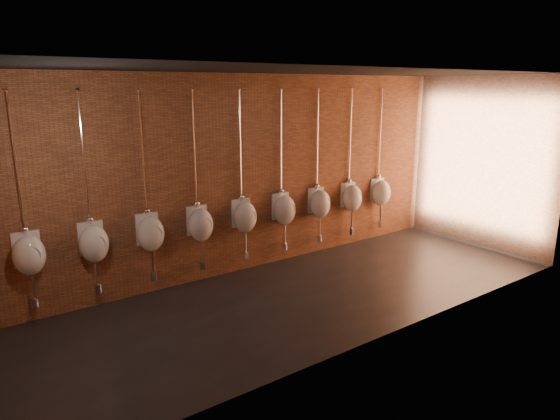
{
  "coord_description": "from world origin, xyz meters",
  "views": [
    {
      "loc": [
        -4.32,
        -5.28,
        3.0
      ],
      "look_at": [
        0.18,
        0.9,
        1.1
      ],
      "focal_mm": 32.0,
      "sensor_mm": 36.0,
      "label": 1
    }
  ],
  "objects": [
    {
      "name": "urinal_5",
      "position": [
        0.61,
        1.36,
        0.96
      ],
      "size": [
        0.42,
        0.37,
        2.72
      ],
      "color": "white",
      "rests_on": "ground"
    },
    {
      "name": "urinal_2",
      "position": [
        -1.79,
        1.36,
        0.96
      ],
      "size": [
        0.42,
        0.37,
        2.72
      ],
      "color": "white",
      "rests_on": "ground"
    },
    {
      "name": "urinal_0",
      "position": [
        -3.38,
        1.36,
        0.96
      ],
      "size": [
        0.42,
        0.37,
        2.72
      ],
      "color": "white",
      "rests_on": "ground"
    },
    {
      "name": "urinal_7",
      "position": [
        2.2,
        1.36,
        0.96
      ],
      "size": [
        0.42,
        0.37,
        2.72
      ],
      "color": "white",
      "rests_on": "ground"
    },
    {
      "name": "urinal_8",
      "position": [
        3.0,
        1.36,
        0.96
      ],
      "size": [
        0.42,
        0.37,
        2.72
      ],
      "color": "white",
      "rests_on": "ground"
    },
    {
      "name": "urinal_1",
      "position": [
        -2.58,
        1.36,
        0.96
      ],
      "size": [
        0.42,
        0.37,
        2.72
      ],
      "color": "white",
      "rests_on": "ground"
    },
    {
      "name": "urinal_6",
      "position": [
        1.4,
        1.36,
        0.96
      ],
      "size": [
        0.42,
        0.37,
        2.72
      ],
      "color": "white",
      "rests_on": "ground"
    },
    {
      "name": "urinal_3",
      "position": [
        -0.99,
        1.36,
        0.96
      ],
      "size": [
        0.42,
        0.37,
        2.72
      ],
      "color": "white",
      "rests_on": "ground"
    },
    {
      "name": "ground",
      "position": [
        0.0,
        0.0,
        0.0
      ],
      "size": [
        8.5,
        8.5,
        0.0
      ],
      "primitive_type": "plane",
      "color": "black",
      "rests_on": "ground"
    },
    {
      "name": "urinal_4",
      "position": [
        -0.19,
        1.36,
        0.96
      ],
      "size": [
        0.42,
        0.37,
        2.72
      ],
      "color": "white",
      "rests_on": "ground"
    },
    {
      "name": "room_shell",
      "position": [
        0.0,
        0.0,
        2.01
      ],
      "size": [
        8.54,
        3.04,
        3.22
      ],
      "color": "black",
      "rests_on": "ground"
    }
  ]
}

